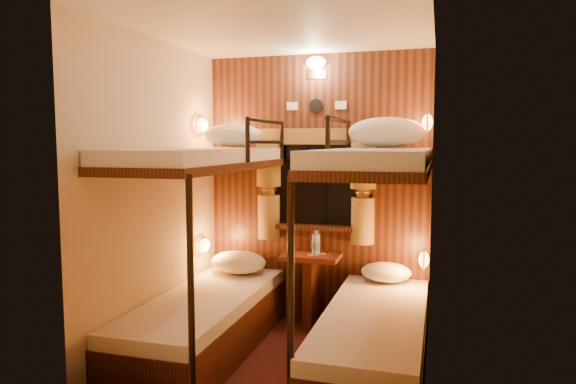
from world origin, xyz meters
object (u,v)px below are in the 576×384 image
(bottle_left, at_px, (317,244))
(bunk_right, at_px, (374,296))
(table, at_px, (311,281))
(bunk_left, at_px, (205,282))
(bottle_right, at_px, (315,245))

(bottle_left, bearing_deg, bunk_right, -52.63)
(bottle_left, bearing_deg, table, -174.08)
(bunk_left, xyz_separation_m, bottle_right, (0.69, 0.75, 0.18))
(table, bearing_deg, bunk_left, -129.67)
(bunk_left, height_order, bottle_left, bunk_left)
(bunk_left, relative_size, bottle_left, 8.84)
(bunk_right, xyz_separation_m, bottle_left, (-0.60, 0.79, 0.18))
(table, bearing_deg, bottle_right, -36.09)
(bunk_left, height_order, table, bunk_left)
(bunk_left, bearing_deg, bottle_right, 47.21)
(table, relative_size, bottle_right, 3.04)
(bottle_right, bearing_deg, bottle_left, 85.95)
(bottle_right, bearing_deg, bunk_right, -51.14)
(table, xyz_separation_m, bottle_right, (0.04, -0.03, 0.33))
(bottle_left, relative_size, bottle_right, 1.00)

